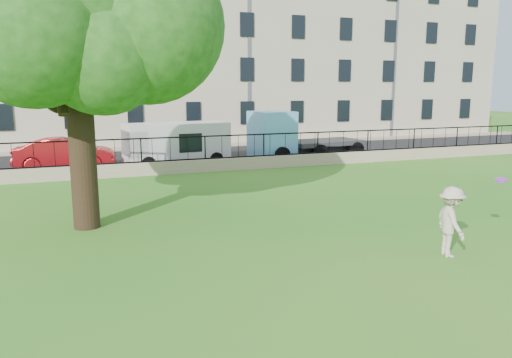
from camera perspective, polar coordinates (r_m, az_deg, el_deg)
name	(u,v)px	position (r m, az deg, el deg)	size (l,w,h in m)	color
ground	(323,245)	(13.11, 7.65, -7.49)	(120.00, 120.00, 0.00)	#23711B
retaining_wall	(205,165)	(24.02, -5.80, 1.55)	(50.00, 0.40, 0.60)	gray
iron_railing	(205,148)	(23.91, -5.84, 3.57)	(50.00, 0.05, 1.13)	black
street	(185,158)	(28.59, -8.16, 2.34)	(60.00, 9.00, 0.01)	black
sidewalk	(168,147)	(33.65, -10.04, 3.61)	(60.00, 1.40, 0.12)	gray
building_row	(151,47)	(39.10, -11.92, 14.56)	(56.40, 10.40, 13.80)	beige
tree	(68,3)	(15.06, -20.70, 18.30)	(7.80, 6.00, 9.49)	black
man	(451,222)	(12.83, 21.39, -4.58)	(1.10, 0.63, 1.70)	#C3B39E
frisbee	(501,180)	(13.75, 26.21, -0.10)	(0.27, 0.27, 0.03)	purple
red_sedan	(65,154)	(26.20, -20.98, 2.70)	(1.64, 4.70, 1.55)	#B1151C
white_van	(177,144)	(26.04, -9.05, 3.94)	(5.22, 2.04, 2.19)	silver
blue_truck	(306,135)	(28.38, 5.76, 5.08)	(6.45, 2.29, 2.70)	#60A9E3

